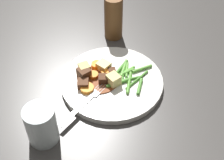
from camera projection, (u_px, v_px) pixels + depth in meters
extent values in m
plane|color=#423F3D|center=(112.00, 84.00, 0.85)|extent=(3.00, 3.00, 0.00)
cylinder|color=white|center=(112.00, 82.00, 0.84)|extent=(0.26, 0.26, 0.02)
cylinder|color=brown|center=(99.00, 79.00, 0.84)|extent=(0.10, 0.10, 0.00)
cylinder|color=orange|center=(110.00, 76.00, 0.84)|extent=(0.04, 0.04, 0.01)
cylinder|color=orange|center=(93.00, 75.00, 0.84)|extent=(0.04, 0.04, 0.01)
cylinder|color=orange|center=(87.00, 88.00, 0.81)|extent=(0.04, 0.04, 0.01)
cylinder|color=orange|center=(97.00, 65.00, 0.86)|extent=(0.04, 0.04, 0.01)
cylinder|color=orange|center=(107.00, 73.00, 0.84)|extent=(0.03, 0.03, 0.01)
cube|color=#E5CC7A|center=(113.00, 80.00, 0.82)|extent=(0.04, 0.04, 0.03)
cube|color=#DBBC6B|center=(84.00, 69.00, 0.84)|extent=(0.03, 0.03, 0.03)
cube|color=#EAD68C|center=(104.00, 66.00, 0.86)|extent=(0.04, 0.04, 0.02)
cube|color=#4C2B19|center=(112.00, 71.00, 0.85)|extent=(0.02, 0.02, 0.02)
cube|color=#4C2B19|center=(103.00, 79.00, 0.82)|extent=(0.03, 0.03, 0.02)
cube|color=#56331E|center=(83.00, 84.00, 0.81)|extent=(0.03, 0.03, 0.02)
cube|color=#56331E|center=(84.00, 73.00, 0.83)|extent=(0.04, 0.04, 0.03)
cylinder|color=#4C8E33|center=(124.00, 72.00, 0.85)|extent=(0.04, 0.06, 0.01)
cylinder|color=#66AD42|center=(127.00, 69.00, 0.86)|extent=(0.03, 0.05, 0.01)
cylinder|color=#4C8E33|center=(130.00, 79.00, 0.83)|extent=(0.06, 0.01, 0.01)
cylinder|color=#4C8E33|center=(137.00, 80.00, 0.83)|extent=(0.08, 0.05, 0.01)
cylinder|color=#66AD42|center=(142.00, 69.00, 0.86)|extent=(0.06, 0.02, 0.01)
cylinder|color=#599E38|center=(129.00, 83.00, 0.82)|extent=(0.04, 0.07, 0.01)
cylinder|color=#4C8E33|center=(119.00, 83.00, 0.82)|extent=(0.07, 0.02, 0.01)
cylinder|color=#4C8E33|center=(120.00, 69.00, 0.86)|extent=(0.06, 0.06, 0.01)
cylinder|color=#66AD42|center=(122.00, 74.00, 0.85)|extent=(0.08, 0.04, 0.01)
cylinder|color=#4C8E33|center=(140.00, 86.00, 0.81)|extent=(0.03, 0.05, 0.01)
cylinder|color=#66AD42|center=(124.00, 68.00, 0.86)|extent=(0.04, 0.06, 0.01)
cylinder|color=#599E38|center=(124.00, 73.00, 0.85)|extent=(0.06, 0.02, 0.01)
cube|color=silver|center=(77.00, 110.00, 0.76)|extent=(0.10, 0.08, 0.00)
cube|color=silver|center=(95.00, 93.00, 0.80)|extent=(0.03, 0.03, 0.00)
cylinder|color=silver|center=(105.00, 88.00, 0.81)|extent=(0.04, 0.03, 0.00)
cylinder|color=silver|center=(103.00, 87.00, 0.82)|extent=(0.04, 0.03, 0.00)
cylinder|color=silver|center=(101.00, 86.00, 0.82)|extent=(0.04, 0.03, 0.00)
cylinder|color=silver|center=(99.00, 85.00, 0.82)|extent=(0.04, 0.03, 0.00)
cylinder|color=silver|center=(41.00, 125.00, 0.70)|extent=(0.07, 0.07, 0.09)
cylinder|color=brown|center=(113.00, 18.00, 0.94)|extent=(0.05, 0.05, 0.13)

